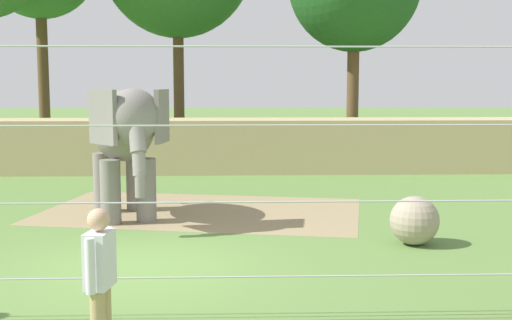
# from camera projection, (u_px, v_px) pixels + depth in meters

# --- Properties ---
(ground_plane) EXTENTS (120.00, 120.00, 0.00)m
(ground_plane) POSITION_uv_depth(u_px,v_px,m) (143.00, 267.00, 10.53)
(ground_plane) COLOR #5B7F3D
(dirt_patch) EXTENTS (7.63, 5.41, 0.01)m
(dirt_patch) POSITION_uv_depth(u_px,v_px,m) (201.00, 211.00, 15.00)
(dirt_patch) COLOR #937F5B
(dirt_patch) RESTS_ON ground
(embankment_wall) EXTENTS (36.00, 1.80, 1.68)m
(embankment_wall) POSITION_uv_depth(u_px,v_px,m) (188.00, 146.00, 21.31)
(embankment_wall) COLOR tan
(embankment_wall) RESTS_ON ground
(elephant) EXTENTS (2.08, 3.60, 2.76)m
(elephant) POSITION_uv_depth(u_px,v_px,m) (124.00, 132.00, 13.92)
(elephant) COLOR gray
(elephant) RESTS_ON ground
(enrichment_ball) EXTENTS (0.87, 0.87, 0.87)m
(enrichment_ball) POSITION_uv_depth(u_px,v_px,m) (415.00, 221.00, 11.89)
(enrichment_ball) COLOR gray
(enrichment_ball) RESTS_ON ground
(cable_fence) EXTENTS (10.93, 0.25, 3.42)m
(cable_fence) POSITION_uv_depth(u_px,v_px,m) (108.00, 185.00, 7.69)
(cable_fence) COLOR brown
(cable_fence) RESTS_ON ground
(zookeeper) EXTENTS (0.28, 0.59, 1.67)m
(zookeeper) POSITION_uv_depth(u_px,v_px,m) (100.00, 283.00, 6.62)
(zookeeper) COLOR tan
(zookeeper) RESTS_ON ground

